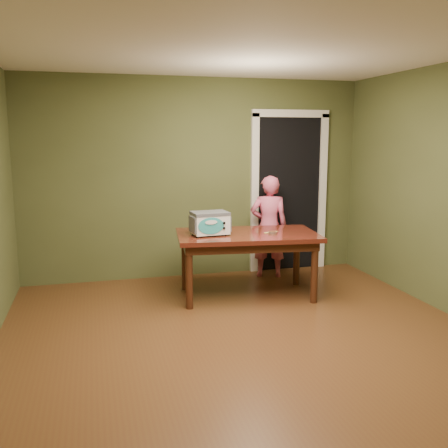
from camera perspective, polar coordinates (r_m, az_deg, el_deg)
The scene contains 8 objects.
floor at distance 4.53m, azimuth 3.55°, elevation -14.07°, with size 5.00×5.00×0.00m, color #503016.
room_shell at distance 4.14m, azimuth 3.81°, elevation 8.02°, with size 4.52×5.02×2.61m.
doorway at distance 7.24m, azimuth 6.51°, elevation 3.66°, with size 1.10×0.66×2.25m.
dining_table at distance 5.76m, azimuth 2.66°, elevation -2.01°, with size 1.69×1.08×0.75m.
toy_oven at distance 5.61m, azimuth -1.62°, elevation 0.19°, with size 0.45×0.32×0.26m.
baking_pan at distance 5.74m, azimuth 5.57°, elevation -0.95°, with size 0.10×0.10×0.02m.
spatula at distance 5.79m, azimuth 5.37°, elevation -0.93°, with size 0.18×0.03×0.01m, color #F3DE69.
child at distance 6.60m, azimuth 5.14°, elevation -0.29°, with size 0.49×0.32×1.35m, color #D5577B.
Camera 1 is at (-1.32, -3.92, 1.85)m, focal length 40.00 mm.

